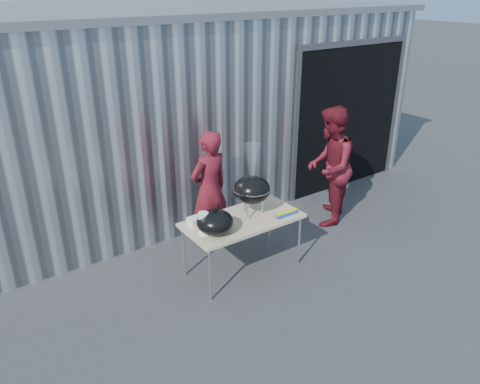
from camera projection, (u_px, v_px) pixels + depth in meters
ground at (255, 289)px, 5.79m from camera, size 80.00×80.00×0.00m
building at (153, 91)px, 9.06m from camera, size 8.20×6.20×3.10m
folding_table at (243, 222)px, 5.89m from camera, size 1.50×0.75×0.75m
kettle_grill at (252, 185)px, 5.82m from camera, size 0.48×0.48×0.95m
grill_lid at (215, 222)px, 5.49m from camera, size 0.44×0.44×0.32m
paper_towels at (204, 224)px, 5.46m from camera, size 0.12×0.12×0.28m
white_tub at (197, 221)px, 5.71m from camera, size 0.20×0.15×0.10m
foil_box at (287, 214)px, 5.94m from camera, size 0.32×0.05×0.06m
person_cook at (210, 190)px, 6.47m from camera, size 0.67×0.49×1.69m
person_bystander at (330, 167)px, 7.06m from camera, size 1.13×1.10×1.84m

